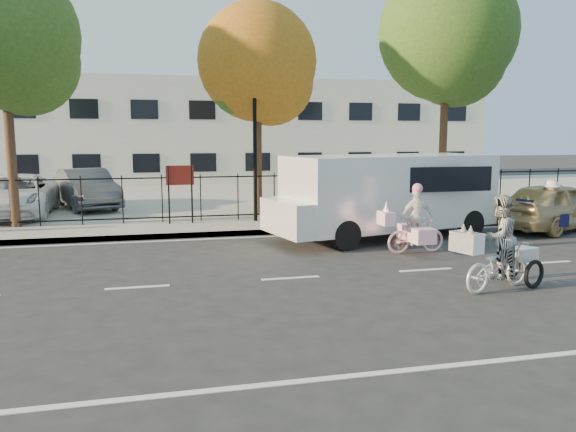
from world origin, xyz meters
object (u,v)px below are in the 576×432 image
object	(u,v)px
lot_car_c	(87,189)
lot_car_b	(15,195)
lamppost	(255,127)
unicorn_bike	(415,228)
gold_sedan	(556,206)
white_van	(386,192)
bull_bike	(549,213)
zebra_trike	(499,253)

from	to	relation	value
lot_car_c	lot_car_b	bearing A→B (deg)	-161.48
lamppost	lot_car_c	xyz separation A→B (m)	(-5.60, 4.55, -2.23)
lot_car_b	unicorn_bike	bearing A→B (deg)	-39.09
gold_sedan	lot_car_c	distance (m)	16.19
white_van	lamppost	bearing A→B (deg)	124.04
bull_bike	white_van	bearing A→B (deg)	89.07
lamppost	unicorn_bike	distance (m)	6.46
lot_car_b	lot_car_c	size ratio (longest dim) A/B	1.14
lamppost	lot_car_b	xyz separation A→B (m)	(-7.71, 2.91, -2.26)
gold_sedan	lamppost	bearing A→B (deg)	51.71
zebra_trike	bull_bike	size ratio (longest dim) A/B	1.20
lot_car_c	bull_bike	bearing A→B (deg)	-50.15
gold_sedan	zebra_trike	bearing A→B (deg)	114.93
zebra_trike	gold_sedan	xyz separation A→B (m)	(5.65, 5.50, 0.05)
zebra_trike	gold_sedan	world-z (taller)	zebra_trike
zebra_trike	lot_car_b	size ratio (longest dim) A/B	0.41
lot_car_b	white_van	bearing A→B (deg)	-30.56
bull_bike	gold_sedan	bearing A→B (deg)	-43.07
lamppost	lot_car_b	world-z (taller)	lamppost
zebra_trike	white_van	world-z (taller)	white_van
white_van	lot_car_b	xyz separation A→B (m)	(-10.91, 5.88, -0.43)
unicorn_bike	lot_car_c	size ratio (longest dim) A/B	0.39
unicorn_bike	lot_car_c	xyz separation A→B (m)	(-8.63, 9.68, 0.25)
lot_car_b	zebra_trike	bearing A→B (deg)	-48.86
unicorn_bike	bull_bike	bearing A→B (deg)	-74.00
lamppost	zebra_trike	distance (m)	9.36
bull_bike	lot_car_c	xyz separation A→B (m)	(-13.62, 8.14, 0.25)
unicorn_bike	gold_sedan	bearing A→B (deg)	-70.57
unicorn_bike	bull_bike	size ratio (longest dim) A/B	1.00
gold_sedan	lot_car_b	distance (m)	17.46
zebra_trike	gold_sedan	bearing A→B (deg)	-64.43
zebra_trike	white_van	bearing A→B (deg)	-19.94
bull_bike	lot_car_b	xyz separation A→B (m)	(-15.73, 6.51, 0.22)
unicorn_bike	bull_bike	distance (m)	5.22
zebra_trike	white_van	distance (m)	5.56
zebra_trike	lamppost	bearing A→B (deg)	1.25
lamppost	white_van	bearing A→B (deg)	-42.81
bull_bike	white_van	size ratio (longest dim) A/B	0.25
lamppost	gold_sedan	world-z (taller)	lamppost
gold_sedan	lot_car_c	bearing A→B (deg)	42.91
lot_car_c	gold_sedan	bearing A→B (deg)	-47.06
white_van	lot_car_c	xyz separation A→B (m)	(-8.80, 7.51, -0.40)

